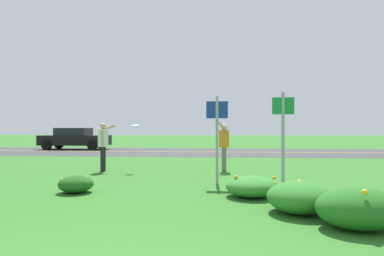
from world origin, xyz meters
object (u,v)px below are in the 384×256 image
(sign_post_by_roadside, at_px, (283,128))
(person_catcher_orange_shirt, at_px, (224,143))
(car_black_center_left, at_px, (75,138))
(person_thrower_white_shirt, at_px, (103,142))
(sign_post_near_path, at_px, (217,131))
(frisbee_pale_blue, at_px, (135,126))

(sign_post_by_roadside, height_order, person_catcher_orange_shirt, sign_post_by_roadside)
(person_catcher_orange_shirt, xyz_separation_m, car_black_center_left, (-10.07, 11.30, -0.21))
(person_thrower_white_shirt, distance_m, person_catcher_orange_shirt, 4.04)
(person_thrower_white_shirt, distance_m, car_black_center_left, 13.25)
(person_thrower_white_shirt, height_order, car_black_center_left, person_thrower_white_shirt)
(sign_post_near_path, bearing_deg, frisbee_pale_blue, 138.31)
(car_black_center_left, bearing_deg, person_catcher_orange_shirt, -48.29)
(person_thrower_white_shirt, distance_m, frisbee_pale_blue, 1.20)
(sign_post_by_roadside, height_order, car_black_center_left, sign_post_by_roadside)
(person_thrower_white_shirt, bearing_deg, sign_post_near_path, -31.25)
(sign_post_near_path, bearing_deg, person_catcher_orange_shirt, 86.63)
(sign_post_by_roadside, distance_m, person_thrower_white_shirt, 5.98)
(sign_post_near_path, distance_m, person_catcher_orange_shirt, 2.85)
(sign_post_by_roadside, xyz_separation_m, car_black_center_left, (-11.60, 13.97, -0.70))
(person_thrower_white_shirt, bearing_deg, person_catcher_orange_shirt, 6.84)
(sign_post_near_path, xyz_separation_m, sign_post_by_roadside, (1.70, 0.14, 0.06))
(person_catcher_orange_shirt, bearing_deg, frisbee_pale_blue, -173.77)
(person_catcher_orange_shirt, height_order, frisbee_pale_blue, person_catcher_orange_shirt)
(frisbee_pale_blue, bearing_deg, car_black_center_left, 121.45)
(frisbee_pale_blue, bearing_deg, sign_post_by_roadside, -27.59)
(sign_post_near_path, bearing_deg, sign_post_by_roadside, 4.75)
(person_thrower_white_shirt, xyz_separation_m, frisbee_pale_blue, (1.05, 0.16, 0.56))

